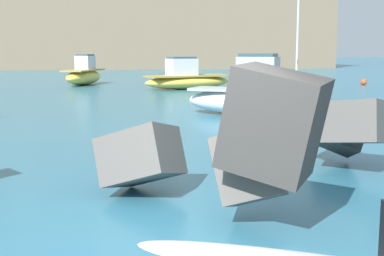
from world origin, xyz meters
TOP-DOWN VIEW (x-y plane):
  - ground_plane at (0.00, 0.00)m, footprint 400.00×400.00m
  - breakwater_jetty at (-0.81, 1.86)m, footprint 31.91×7.08m
  - boat_near_left at (-1.85, 32.10)m, footprint 3.37×5.33m
  - boat_near_centre at (4.65, 26.56)m, footprint 6.26×3.67m
  - boat_near_right at (14.13, 38.31)m, footprint 5.02×3.29m
  - boat_far_left at (4.53, 12.63)m, footprint 4.81×3.91m
  - boat_far_right at (9.11, 19.44)m, footprint 3.83×5.95m
  - mooring_buoy_inner at (3.60, 31.12)m, footprint 0.44×0.44m
  - mooring_buoy_middle at (17.76, 28.13)m, footprint 0.44×0.44m
  - headland_bluff at (-10.96, 82.13)m, footprint 89.88×37.78m

SIDE VIEW (x-z plane):
  - ground_plane at x=0.00m, z-range 0.00..0.00m
  - mooring_buoy_inner at x=3.60m, z-range 0.00..0.44m
  - mooring_buoy_middle at x=17.76m, z-range 0.00..0.44m
  - boat_near_right at x=14.13m, z-range -0.37..1.52m
  - boat_far_right at x=9.11m, z-range -2.96..4.14m
  - boat_near_centre at x=4.65m, z-range -0.38..1.66m
  - boat_far_left at x=4.53m, z-range -0.42..1.86m
  - boat_near_left at x=-1.85m, z-range -0.36..1.82m
  - breakwater_jetty at x=-0.81m, z-range -0.30..2.22m
  - headland_bluff at x=-10.96m, z-range 0.02..15.63m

